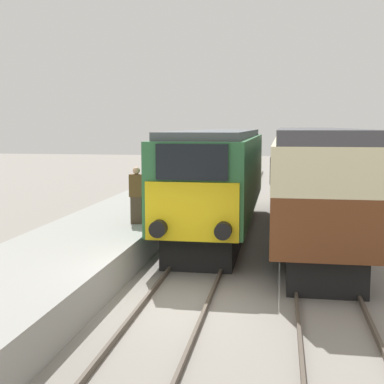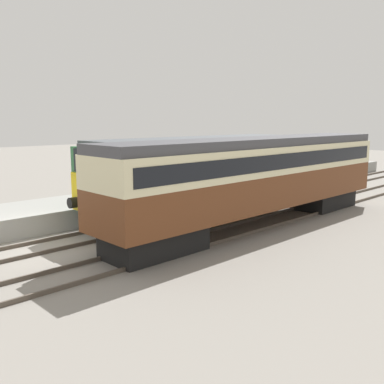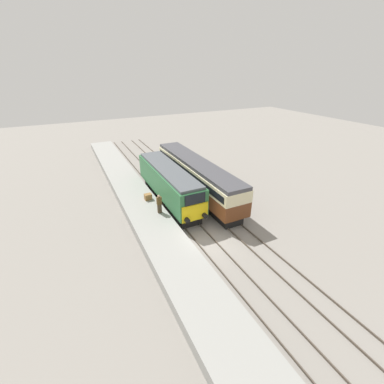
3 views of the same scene
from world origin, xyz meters
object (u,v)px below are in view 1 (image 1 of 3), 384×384
object	(u,v)px
luggage_crate	(154,201)
person_on_platform	(137,195)
locomotive	(219,177)
passenger_carriage	(312,171)

from	to	relation	value
luggage_crate	person_on_platform	bearing A→B (deg)	-86.85
locomotive	luggage_crate	world-z (taller)	locomotive
person_on_platform	luggage_crate	size ratio (longest dim) A/B	2.60
locomotive	passenger_carriage	bearing A→B (deg)	6.49
locomotive	passenger_carriage	world-z (taller)	passenger_carriage
locomotive	passenger_carriage	size ratio (longest dim) A/B	0.78
luggage_crate	locomotive	bearing A→B (deg)	6.78
passenger_carriage	luggage_crate	xyz separation A→B (m)	(-5.81, -0.67, -1.16)
locomotive	luggage_crate	xyz separation A→B (m)	(-2.41, -0.29, -0.91)
passenger_carriage	luggage_crate	size ratio (longest dim) A/B	22.95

